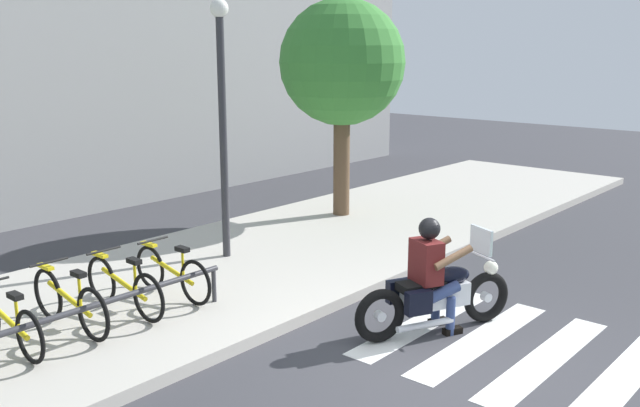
% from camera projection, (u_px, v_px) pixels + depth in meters
% --- Properties ---
extents(ground_plane, '(48.00, 48.00, 0.00)m').
position_uv_depth(ground_plane, '(441.00, 366.00, 7.55)').
color(ground_plane, '#38383D').
extents(sidewalk, '(24.00, 4.40, 0.15)m').
position_uv_depth(sidewalk, '(200.00, 279.00, 10.15)').
color(sidewalk, '#B7B2A8').
rests_on(sidewalk, ground).
extents(crosswalk_stripe_0, '(2.80, 0.40, 0.01)m').
position_uv_depth(crosswalk_stripe_0, '(620.00, 381.00, 7.20)').
color(crosswalk_stripe_0, white).
rests_on(crosswalk_stripe_0, ground).
extents(crosswalk_stripe_1, '(2.80, 0.40, 0.01)m').
position_uv_depth(crosswalk_stripe_1, '(546.00, 359.00, 7.71)').
color(crosswalk_stripe_1, white).
rests_on(crosswalk_stripe_1, ground).
extents(crosswalk_stripe_2, '(2.80, 0.40, 0.01)m').
position_uv_depth(crosswalk_stripe_2, '(481.00, 340.00, 8.22)').
color(crosswalk_stripe_2, white).
rests_on(crosswalk_stripe_2, ground).
extents(crosswalk_stripe_3, '(2.80, 0.40, 0.01)m').
position_uv_depth(crosswalk_stripe_3, '(424.00, 322.00, 8.74)').
color(crosswalk_stripe_3, white).
rests_on(crosswalk_stripe_3, ground).
extents(motorcycle, '(2.04, 1.06, 1.25)m').
position_uv_depth(motorcycle, '(436.00, 295.00, 8.37)').
color(motorcycle, black).
rests_on(motorcycle, ground).
extents(rider, '(0.76, 0.70, 1.45)m').
position_uv_depth(rider, '(432.00, 267.00, 8.26)').
color(rider, '#591919').
rests_on(rider, ground).
extents(bicycle_1, '(0.48, 1.60, 0.72)m').
position_uv_depth(bicycle_1, '(7.00, 322.00, 7.52)').
color(bicycle_1, black).
rests_on(bicycle_1, sidewalk).
extents(bicycle_2, '(0.48, 1.66, 0.78)m').
position_uv_depth(bicycle_2, '(69.00, 302.00, 8.06)').
color(bicycle_2, black).
rests_on(bicycle_2, sidewalk).
extents(bicycle_3, '(0.48, 1.65, 0.75)m').
position_uv_depth(bicycle_3, '(124.00, 286.00, 8.60)').
color(bicycle_3, black).
rests_on(bicycle_3, sidewalk).
extents(bicycle_4, '(0.48, 1.58, 0.73)m').
position_uv_depth(bicycle_4, '(172.00, 273.00, 9.15)').
color(bicycle_4, black).
rests_on(bicycle_4, sidewalk).
extents(bike_rack, '(3.54, 0.07, 0.49)m').
position_uv_depth(bike_rack, '(95.00, 308.00, 7.69)').
color(bike_rack, '#333338').
rests_on(bike_rack, sidewalk).
extents(street_lamp, '(0.28, 0.28, 4.11)m').
position_uv_depth(street_lamp, '(222.00, 108.00, 10.52)').
color(street_lamp, '#2D2D33').
rests_on(street_lamp, ground).
extents(tree_near_rack, '(2.41, 2.41, 4.33)m').
position_uv_depth(tree_near_rack, '(342.00, 64.00, 13.14)').
color(tree_near_rack, brown).
rests_on(tree_near_rack, ground).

